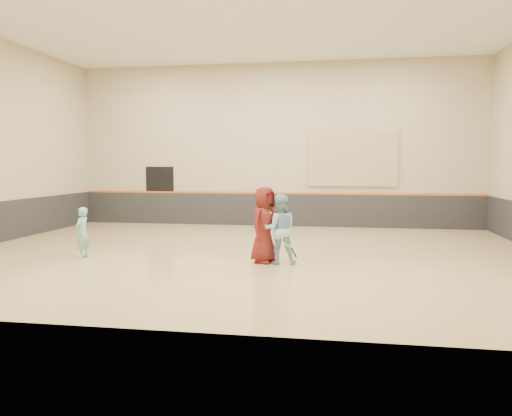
% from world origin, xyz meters
% --- Properties ---
extents(room, '(15.04, 12.04, 6.22)m').
position_xyz_m(room, '(0.00, 0.00, 0.81)').
color(room, tan).
rests_on(room, ground).
extents(wainscot_back, '(14.90, 0.04, 1.20)m').
position_xyz_m(wainscot_back, '(0.00, 5.97, 0.60)').
color(wainscot_back, '#232326').
rests_on(wainscot_back, floor).
extents(accent_stripe, '(14.90, 0.03, 0.06)m').
position_xyz_m(accent_stripe, '(0.00, 5.96, 1.22)').
color(accent_stripe, '#D85914').
rests_on(accent_stripe, wall_back).
extents(acoustic_panel, '(3.20, 0.08, 2.00)m').
position_xyz_m(acoustic_panel, '(2.80, 5.95, 2.50)').
color(acoustic_panel, tan).
rests_on(acoustic_panel, wall_back).
extents(doorway, '(1.10, 0.05, 2.20)m').
position_xyz_m(doorway, '(-4.50, 5.98, 1.10)').
color(doorway, black).
rests_on(doorway, floor).
extents(girl, '(0.32, 0.47, 1.25)m').
position_xyz_m(girl, '(-3.84, -1.19, 0.62)').
color(girl, '#77CFB7').
rests_on(girl, floor).
extents(instructor, '(0.89, 0.75, 1.61)m').
position_xyz_m(instructor, '(1.01, -1.09, 0.80)').
color(instructor, '#94C3E6').
rests_on(instructor, floor).
extents(young_man, '(0.90, 1.03, 1.77)m').
position_xyz_m(young_man, '(0.65, -1.01, 0.89)').
color(young_man, maroon).
rests_on(young_man, floor).
extents(held_racket, '(0.51, 0.51, 0.54)m').
position_xyz_m(held_racket, '(1.25, -1.53, 0.60)').
color(held_racket, '#A3C22A').
rests_on(held_racket, instructor).
extents(spare_racket, '(0.62, 0.62, 0.04)m').
position_xyz_m(spare_racket, '(0.28, 3.41, 0.02)').
color(spare_racket, '#C8D12E').
rests_on(spare_racket, floor).
extents(ball_under_racket, '(0.07, 0.07, 0.07)m').
position_xyz_m(ball_under_racket, '(0.42, 0.18, 0.03)').
color(ball_under_racket, '#CDDB32').
rests_on(ball_under_racket, floor).
extents(ball_in_hand, '(0.07, 0.07, 0.07)m').
position_xyz_m(ball_in_hand, '(0.80, -1.14, 1.18)').
color(ball_in_hand, '#C0D331').
rests_on(ball_in_hand, young_man).
extents(ball_beside_spare, '(0.07, 0.07, 0.07)m').
position_xyz_m(ball_beside_spare, '(0.34, 1.94, 0.03)').
color(ball_beside_spare, '#C8D030').
rests_on(ball_beside_spare, floor).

